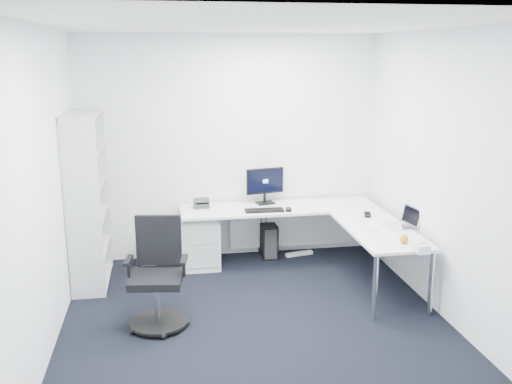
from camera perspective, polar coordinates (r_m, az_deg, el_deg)
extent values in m
plane|color=black|center=(5.37, 0.29, -13.71)|extent=(4.20, 4.20, 0.00)
plane|color=white|center=(4.77, 0.33, 16.42)|extent=(4.20, 4.20, 0.00)
cube|color=white|center=(6.93, -2.67, 4.41)|extent=(3.60, 0.02, 2.70)
cube|color=white|center=(2.95, 7.38, -8.99)|extent=(3.60, 0.02, 2.70)
cube|color=white|center=(4.93, -20.79, -0.41)|extent=(0.02, 4.20, 2.70)
cube|color=white|center=(5.49, 19.15, 1.13)|extent=(0.02, 4.20, 2.70)
cube|color=silver|center=(6.81, -5.64, -4.59)|extent=(0.44, 0.55, 0.68)
cube|color=black|center=(7.15, 1.17, -4.72)|extent=(0.20, 0.43, 0.41)
cube|color=beige|center=(6.90, -10.72, -5.91)|extent=(0.18, 0.38, 0.36)
cube|color=silver|center=(7.21, 4.34, -6.17)|extent=(0.36, 0.13, 0.04)
cube|color=black|center=(6.61, 0.83, -1.84)|extent=(0.45, 0.17, 0.02)
cube|color=black|center=(6.63, 3.27, -1.77)|extent=(0.08, 0.11, 0.03)
cube|color=silver|center=(6.14, 10.86, -3.39)|extent=(0.14, 0.39, 0.01)
sphere|color=orange|center=(5.69, 14.59, -4.59)|extent=(0.09, 0.09, 0.09)
cube|color=silver|center=(5.53, 16.05, -5.27)|extent=(0.12, 0.23, 0.08)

